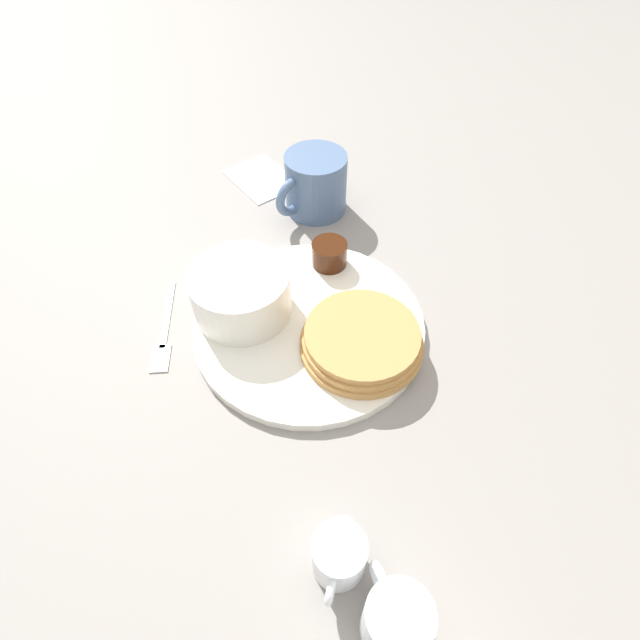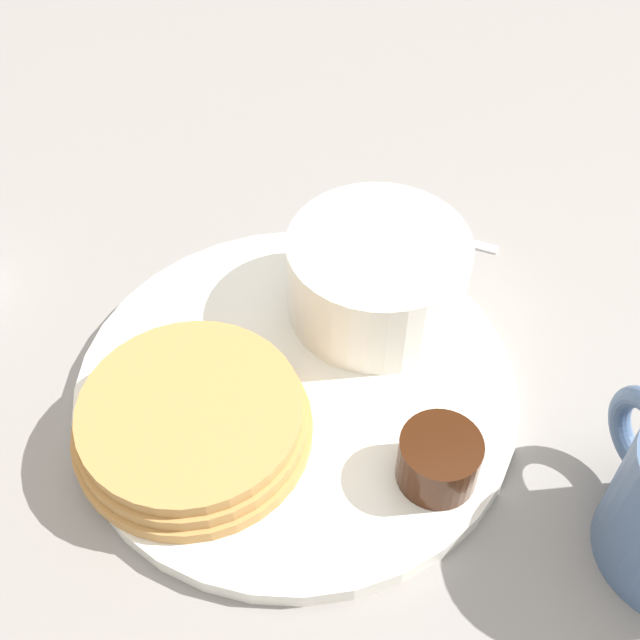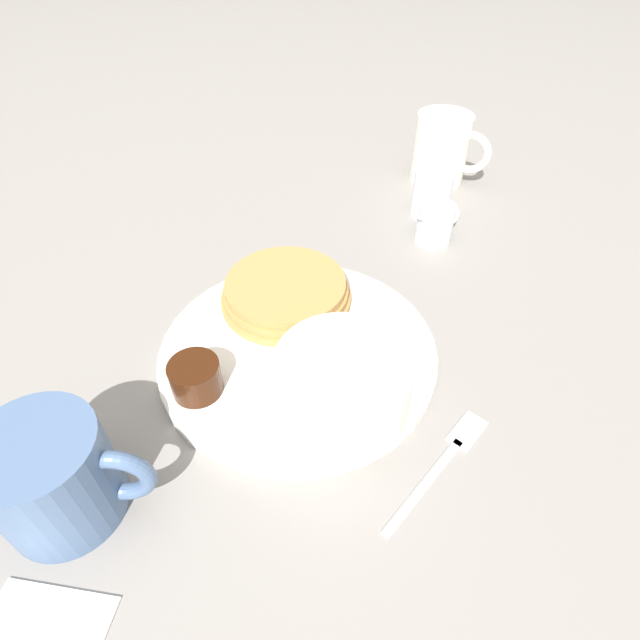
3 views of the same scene
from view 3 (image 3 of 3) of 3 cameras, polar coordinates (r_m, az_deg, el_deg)
The scene contains 11 objects.
ground_plane at distance 0.49m, azimuth -2.47°, elevation -4.10°, with size 4.00×4.00×0.00m, color gray.
plate at distance 0.49m, azimuth -2.49°, elevation -3.63°, with size 0.27×0.27×0.01m.
pancake_stack at distance 0.52m, azimuth -3.92°, elevation 3.21°, with size 0.14×0.14×0.03m.
bowl at distance 0.41m, azimuth 2.64°, elevation -7.13°, with size 0.11×0.11×0.06m.
syrup_cup at distance 0.45m, azimuth -14.03°, elevation -6.40°, with size 0.04×0.04×0.03m.
butter_ramekin at distance 0.41m, azimuth 2.38°, elevation -11.46°, with size 0.04×0.04×0.04m.
coffee_mug at distance 0.41m, azimuth -27.99°, elevation -15.57°, with size 0.09×0.12×0.08m.
creamer_pitcher_near at distance 0.64m, azimuth 13.04°, elevation 10.76°, with size 0.05×0.06×0.05m.
creamer_pitcher_far at distance 0.69m, azimuth 12.66°, elevation 13.94°, with size 0.07×0.05×0.06m.
fork at distance 0.43m, azimuth 14.35°, elevation -14.82°, with size 0.12×0.09×0.00m.
second_mug at distance 0.78m, azimuth 13.81°, elevation 18.48°, with size 0.08×0.11×0.10m.
Camera 3 is at (0.33, 0.06, 0.36)m, focal length 28.00 mm.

